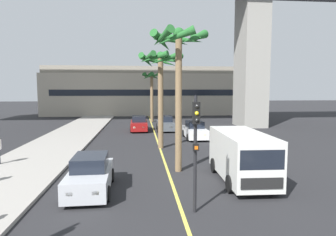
# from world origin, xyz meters

# --- Properties ---
(sidewalk_left) EXTENTS (4.80, 80.00, 0.15)m
(sidewalk_left) POSITION_xyz_m (-8.00, 16.00, 0.07)
(sidewalk_left) COLOR #9E9991
(sidewalk_left) RESTS_ON ground
(lane_stripe_center) EXTENTS (0.14, 56.00, 0.01)m
(lane_stripe_center) POSITION_xyz_m (0.00, 24.00, 0.00)
(lane_stripe_center) COLOR #DBCC4C
(lane_stripe_center) RESTS_ON ground
(pier_building_backdrop) EXTENTS (35.10, 8.04, 8.21)m
(pier_building_backdrop) POSITION_xyz_m (0.00, 51.11, 4.04)
(pier_building_backdrop) COLOR #BCB29E
(pier_building_backdrop) RESTS_ON ground
(car_queue_front) EXTENTS (1.85, 4.11, 1.56)m
(car_queue_front) POSITION_xyz_m (3.43, 24.49, 0.72)
(car_queue_front) COLOR white
(car_queue_front) RESTS_ON ground
(car_queue_second) EXTENTS (1.91, 4.14, 1.56)m
(car_queue_second) POSITION_xyz_m (-3.64, 11.32, 0.72)
(car_queue_second) COLOR #B7BABF
(car_queue_second) RESTS_ON ground
(car_queue_third) EXTENTS (1.87, 4.12, 1.56)m
(car_queue_third) POSITION_xyz_m (-1.58, 29.93, 0.72)
(car_queue_third) COLOR maroon
(car_queue_third) RESTS_ON ground
(car_queue_fourth) EXTENTS (1.89, 4.13, 1.56)m
(car_queue_fourth) POSITION_xyz_m (1.23, 29.85, 0.72)
(car_queue_fourth) COLOR #4C5156
(car_queue_fourth) RESTS_ON ground
(delivery_van) EXTENTS (2.27, 5.30, 2.36)m
(delivery_van) POSITION_xyz_m (3.35, 12.07, 1.29)
(delivery_van) COLOR silver
(delivery_van) RESTS_ON ground
(traffic_light_median_near) EXTENTS (0.24, 0.37, 4.20)m
(traffic_light_median_near) POSITION_xyz_m (0.46, 8.64, 2.71)
(traffic_light_median_near) COLOR black
(traffic_light_median_near) RESTS_ON ground
(palm_tree_near_median) EXTENTS (3.11, 3.12, 7.59)m
(palm_tree_near_median) POSITION_xyz_m (0.56, 14.11, 6.24)
(palm_tree_near_median) COLOR brown
(palm_tree_near_median) RESTS_ON ground
(palm_tree_mid_median) EXTENTS (2.66, 2.77, 6.75)m
(palm_tree_mid_median) POSITION_xyz_m (0.15, 38.57, 5.23)
(palm_tree_mid_median) COLOR brown
(palm_tree_mid_median) RESTS_ON ground
(palm_tree_far_median) EXTENTS (3.36, 3.41, 7.16)m
(palm_tree_far_median) POSITION_xyz_m (0.08, 20.47, 5.91)
(palm_tree_far_median) COLOR brown
(palm_tree_far_median) RESTS_ON ground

